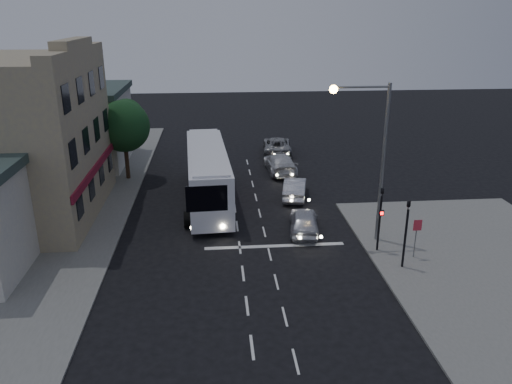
{
  "coord_description": "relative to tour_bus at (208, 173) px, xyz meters",
  "views": [
    {
      "loc": [
        -1.26,
        -23.56,
        12.63
      ],
      "look_at": [
        1.19,
        5.09,
        2.2
      ],
      "focal_mm": 35.0,
      "sensor_mm": 36.0,
      "label": 1
    }
  ],
  "objects": [
    {
      "name": "road_markings",
      "position": [
        3.09,
        -6.18,
        -2.07
      ],
      "size": [
        8.0,
        30.55,
        0.01
      ],
      "color": "silver",
      "rests_on": "ground"
    },
    {
      "name": "car_sedan_c",
      "position": [
        6.41,
        12.27,
        -1.31
      ],
      "size": [
        3.02,
        5.69,
        1.52
      ],
      "primitive_type": "imported",
      "rotation": [
        0.0,
        0.0,
        3.05
      ],
      "color": "#959595",
      "rests_on": "ground"
    },
    {
      "name": "car_sedan_a",
      "position": [
        6.2,
        0.28,
        -1.36
      ],
      "size": [
        2.37,
        4.56,
        1.43
      ],
      "primitive_type": "imported",
      "rotation": [
        0.0,
        0.0,
        2.93
      ],
      "color": "silver",
      "rests_on": "ground"
    },
    {
      "name": "sidewalk_far",
      "position": [
        -11.2,
        -1.49,
        -2.02
      ],
      "size": [
        12.0,
        50.0,
        0.12
      ],
      "primitive_type": "cube",
      "color": "slate",
      "rests_on": "ground"
    },
    {
      "name": "ground",
      "position": [
        1.8,
        -9.49,
        -2.08
      ],
      "size": [
        120.0,
        120.0,
        0.0
      ],
      "primitive_type": "plane",
      "color": "black"
    },
    {
      "name": "tour_bus",
      "position": [
        0.0,
        0.0,
        0.0
      ],
      "size": [
        3.25,
        12.62,
        3.84
      ],
      "rotation": [
        0.0,
        0.0,
        0.05
      ],
      "color": "white",
      "rests_on": "ground"
    },
    {
      "name": "regulatory_sign",
      "position": [
        11.1,
        -9.73,
        -0.48
      ],
      "size": [
        0.45,
        0.12,
        2.2
      ],
      "color": "slate",
      "rests_on": "sidewalk_near"
    },
    {
      "name": "streetlight",
      "position": [
        9.15,
        -7.29,
        3.66
      ],
      "size": [
        3.32,
        0.44,
        9.0
      ],
      "color": "slate",
      "rests_on": "sidewalk_near"
    },
    {
      "name": "low_building_north",
      "position": [
        -11.7,
        10.51,
        1.31
      ],
      "size": [
        9.4,
        9.4,
        6.5
      ],
      "color": "beige",
      "rests_on": "sidewalk_far"
    },
    {
      "name": "car_suv",
      "position": [
        5.79,
        -5.69,
        -1.36
      ],
      "size": [
        2.26,
        4.4,
        1.43
      ],
      "primitive_type": "imported",
      "rotation": [
        0.0,
        0.0,
        3.0
      ],
      "color": "silver",
      "rests_on": "ground"
    },
    {
      "name": "traffic_signal_side",
      "position": [
        10.1,
        -10.69,
        0.34
      ],
      "size": [
        0.18,
        0.15,
        4.1
      ],
      "color": "black",
      "rests_on": "sidewalk_near"
    },
    {
      "name": "car_sedan_b",
      "position": [
        5.92,
        6.36,
        -1.29
      ],
      "size": [
        2.49,
        5.51,
        1.57
      ],
      "primitive_type": "imported",
      "rotation": [
        0.0,
        0.0,
        3.2
      ],
      "color": "silver",
      "rests_on": "ground"
    },
    {
      "name": "main_building",
      "position": [
        -12.16,
        -1.49,
        3.08
      ],
      "size": [
        10.12,
        12.0,
        11.0
      ],
      "color": "tan",
      "rests_on": "sidewalk_far"
    },
    {
      "name": "street_tree",
      "position": [
        -6.41,
        5.53,
        2.42
      ],
      "size": [
        4.0,
        4.0,
        6.2
      ],
      "color": "black",
      "rests_on": "sidewalk_far"
    },
    {
      "name": "traffic_signal_main",
      "position": [
        9.4,
        -8.71,
        0.34
      ],
      "size": [
        0.25,
        0.35,
        4.1
      ],
      "color": "black",
      "rests_on": "sidewalk_near"
    }
  ]
}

